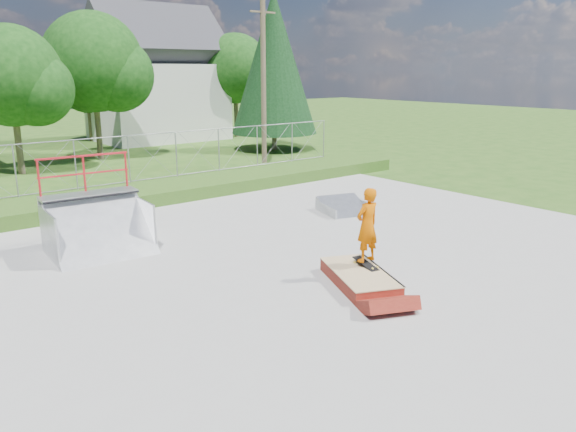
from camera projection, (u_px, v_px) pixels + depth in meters
The scene contains 16 objects.
ground at pixel (313, 268), 13.65m from camera, with size 120.00×120.00×0.00m, color #285117.
concrete_pad at pixel (313, 268), 13.65m from camera, with size 20.00×16.00×0.04m, color #9B9B99.
grass_berm at pixel (142, 193), 20.71m from camera, with size 24.00×3.00×0.50m, color #285117.
grind_box at pixel (359, 278), 12.53m from camera, with size 1.93×2.52×0.34m.
quarter_pipe at pixel (98, 208), 14.43m from camera, with size 2.48×2.10×2.48m, color #9FA2A6, non-canonical shape.
flat_bank_ramp at pixel (345, 207), 18.82m from camera, with size 1.48×1.58×0.45m, color #9FA2A6, non-canonical shape.
skateboard at pixel (366, 264), 12.83m from camera, with size 0.22×0.80×0.02m, color black.
skater at pixel (367, 228), 12.61m from camera, with size 0.62×0.41×1.70m, color #D05B00.
chain_link_fence at pixel (129, 159), 21.17m from camera, with size 20.00×0.06×1.80m, color gray, non-canonical shape.
gable_house at pixel (157, 82), 37.67m from camera, with size 8.40×6.08×8.94m.
utility_pole at pixel (263, 84), 26.21m from camera, with size 0.24×0.24×8.00m, color brown.
tree_left_near at pixel (18, 80), 24.88m from camera, with size 4.76×4.48×6.65m.
tree_center at pixel (100, 66), 28.98m from camera, with size 5.44×5.12×7.60m.
tree_right_far at pixel (240, 71), 39.07m from camera, with size 5.10×4.80×7.12m.
tree_back_mid at pixel (91, 86), 36.80m from camera, with size 4.08×3.84×5.70m.
conifer_tree at pixel (274, 63), 32.44m from camera, with size 5.04×5.04×9.10m.
Camera 1 is at (-8.60, -9.60, 4.71)m, focal length 35.00 mm.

